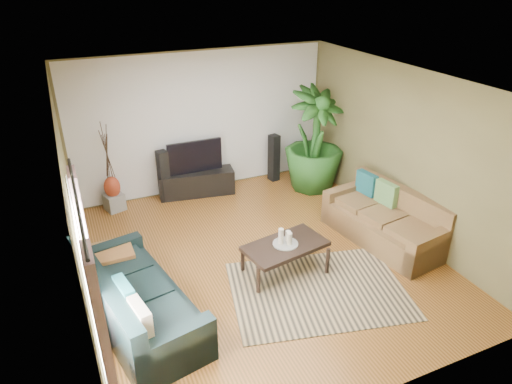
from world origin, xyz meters
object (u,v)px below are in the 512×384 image
speaker_right (274,158)px  side_table (114,267)px  pedestal (114,202)px  vase (112,187)px  sofa_left (137,294)px  speaker_left (164,176)px  coffee_table (285,258)px  sofa_right (384,217)px  tv_stand (197,183)px  television (195,157)px  potted_plant (314,140)px

speaker_right → side_table: size_ratio=1.70×
speaker_right → pedestal: size_ratio=3.11×
pedestal → vase: 0.30m
sofa_left → speaker_left: 3.31m
speaker_left → speaker_right: speaker_left is taller
coffee_table → speaker_right: speaker_right is taller
speaker_left → side_table: size_ratio=1.73×
pedestal → speaker_left: bearing=0.0°
sofa_right → coffee_table: size_ratio=1.71×
tv_stand → television: bearing=0.0°
sofa_right → speaker_right: 2.88m
pedestal → potted_plant: bearing=-9.5°
speaker_right → side_table: bearing=-159.4°
sofa_right → vase: (-3.84, 2.81, 0.03)m
sofa_right → side_table: bearing=-106.5°
speaker_right → potted_plant: size_ratio=0.48×
pedestal → vase: bearing=0.0°
speaker_left → speaker_right: (2.29, 0.00, -0.01)m
speaker_left → sofa_left: bearing=-119.4°
speaker_right → vase: bearing=168.3°
sofa_left → television: size_ratio=2.12×
pedestal → sofa_right: bearing=-36.3°
pedestal → sofa_left: bearing=-92.6°
sofa_left → speaker_right: bearing=-58.7°
potted_plant → pedestal: size_ratio=6.41×
pedestal → side_table: size_ratio=0.55×
tv_stand → speaker_right: 1.68m
sofa_right → vase: sofa_right is taller
sofa_right → speaker_left: bearing=-142.8°
speaker_right → vase: size_ratio=2.43×
tv_stand → pedestal: size_ratio=4.56×
television → vase: bearing=180.0°
tv_stand → sofa_right: bearing=-42.1°
sofa_right → tv_stand: bearing=-149.7°
coffee_table → tv_stand: coffee_table is taller
sofa_right → vase: size_ratio=4.98×
television → potted_plant: potted_plant is taller
speaker_left → vase: size_ratio=2.48×
side_table → television: bearing=50.0°
coffee_table → speaker_left: size_ratio=1.18×
tv_stand → side_table: 2.92m
speaker_right → vase: 3.23m
potted_plant → vase: 3.87m
sofa_left → potted_plant: bearing=-69.1°
sofa_left → side_table: bearing=-1.2°
sofa_left → coffee_table: (2.13, 0.18, -0.18)m
vase → speaker_right: bearing=0.0°
sofa_right → potted_plant: size_ratio=0.99×
sofa_left → pedestal: sofa_left is taller
sofa_right → side_table: sofa_right is taller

